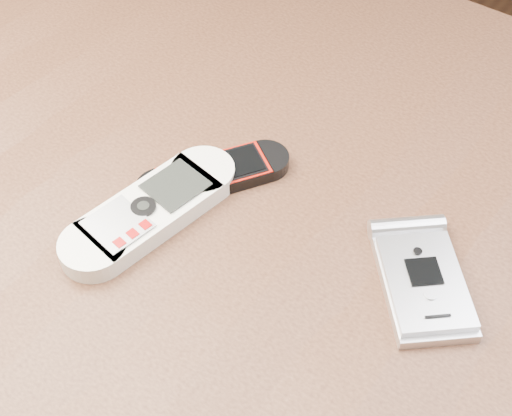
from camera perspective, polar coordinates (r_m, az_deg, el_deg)
The scene contains 4 objects.
table at distance 0.68m, azimuth -0.34°, elevation -6.22°, with size 1.20×0.80×0.75m.
nokia_white at distance 0.59m, azimuth -8.41°, elevation -0.13°, with size 0.06×0.17×0.02m, color silver.
nokia_black_red at distance 0.62m, azimuth -3.38°, elevation 2.70°, with size 0.04×0.14×0.01m, color black.
motorola_razr at distance 0.56m, azimuth 13.23°, elevation -5.69°, with size 0.06×0.12×0.02m, color silver.
Camera 1 is at (0.23, -0.31, 1.20)m, focal length 50.00 mm.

